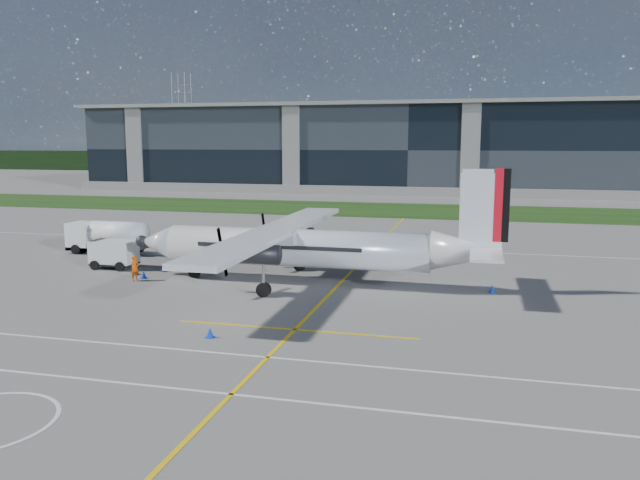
# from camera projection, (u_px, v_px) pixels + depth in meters

# --- Properties ---
(ground) EXTENTS (400.00, 400.00, 0.00)m
(ground) POSITION_uv_depth(u_px,v_px,m) (379.00, 217.00, 74.77)
(ground) COLOR #615E5C
(ground) RESTS_ON ground
(grass_strip) EXTENTS (400.00, 18.00, 0.04)m
(grass_strip) POSITION_uv_depth(u_px,v_px,m) (388.00, 210.00, 82.42)
(grass_strip) COLOR #14360E
(grass_strip) RESTS_ON ground
(terminal_building) EXTENTS (120.00, 20.00, 15.00)m
(terminal_building) POSITION_uv_depth(u_px,v_px,m) (414.00, 150.00, 111.90)
(terminal_building) COLOR black
(terminal_building) RESTS_ON ground
(tree_line) EXTENTS (400.00, 6.00, 6.00)m
(tree_line) POSITION_uv_depth(u_px,v_px,m) (435.00, 163.00, 170.06)
(tree_line) COLOR black
(tree_line) RESTS_ON ground
(pylon_west) EXTENTS (9.00, 4.60, 30.00)m
(pylon_west) POSITION_uv_depth(u_px,v_px,m) (182.00, 122.00, 197.08)
(pylon_west) COLOR gray
(pylon_west) RESTS_ON ground
(yellow_taxiway_centerline) EXTENTS (0.20, 70.00, 0.01)m
(yellow_taxiway_centerline) POSITION_uv_depth(u_px,v_px,m) (357.00, 266.00, 45.31)
(yellow_taxiway_centerline) COLOR yellow
(yellow_taxiway_centerline) RESTS_ON ground
(white_lane_line) EXTENTS (90.00, 0.15, 0.01)m
(white_lane_line) POSITION_uv_depth(u_px,v_px,m) (156.00, 386.00, 23.05)
(white_lane_line) COLOR white
(white_lane_line) RESTS_ON ground
(turboprop_aircraft) EXTENTS (23.91, 24.79, 7.44)m
(turboprop_aircraft) POSITION_uv_depth(u_px,v_px,m) (310.00, 226.00, 38.98)
(turboprop_aircraft) COLOR silver
(turboprop_aircraft) RESTS_ON ground
(fuel_tanker_truck) EXTENTS (6.99, 2.27, 2.62)m
(fuel_tanker_truck) POSITION_uv_depth(u_px,v_px,m) (103.00, 237.00, 50.41)
(fuel_tanker_truck) COLOR white
(fuel_tanker_truck) RESTS_ON ground
(baggage_tug) EXTENTS (3.32, 1.99, 1.99)m
(baggage_tug) POSITION_uv_depth(u_px,v_px,m) (114.00, 254.00, 44.45)
(baggage_tug) COLOR silver
(baggage_tug) RESTS_ON ground
(ground_crew_person) EXTENTS (0.78, 0.93, 1.95)m
(ground_crew_person) POSITION_uv_depth(u_px,v_px,m) (135.00, 266.00, 40.36)
(ground_crew_person) COLOR #F25907
(ground_crew_person) RESTS_ON ground
(safety_cone_fwd) EXTENTS (0.36, 0.36, 0.50)m
(safety_cone_fwd) POSITION_uv_depth(u_px,v_px,m) (137.00, 271.00, 42.34)
(safety_cone_fwd) COLOR #0B32BB
(safety_cone_fwd) RESTS_ON ground
(safety_cone_portwing) EXTENTS (0.36, 0.36, 0.50)m
(safety_cone_portwing) POSITION_uv_depth(u_px,v_px,m) (210.00, 332.00, 28.75)
(safety_cone_portwing) COLOR #0B32BB
(safety_cone_portwing) RESTS_ON ground
(safety_cone_nose_stbd) EXTENTS (0.36, 0.36, 0.50)m
(safety_cone_nose_stbd) POSITION_uv_depth(u_px,v_px,m) (164.00, 268.00, 43.35)
(safety_cone_nose_stbd) COLOR #0B32BB
(safety_cone_nose_stbd) RESTS_ON ground
(safety_cone_tail) EXTENTS (0.36, 0.36, 0.50)m
(safety_cone_tail) POSITION_uv_depth(u_px,v_px,m) (492.00, 289.00, 37.27)
(safety_cone_tail) COLOR #0B32BB
(safety_cone_tail) RESTS_ON ground
(safety_cone_nose_port) EXTENTS (0.36, 0.36, 0.50)m
(safety_cone_nose_port) POSITION_uv_depth(u_px,v_px,m) (144.00, 275.00, 41.21)
(safety_cone_nose_port) COLOR #0B32BB
(safety_cone_nose_port) RESTS_ON ground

